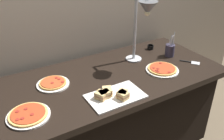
# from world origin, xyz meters

# --- Properties ---
(back_wall) EXTENTS (4.40, 0.04, 2.40)m
(back_wall) POSITION_xyz_m (0.00, 0.50, 1.20)
(back_wall) COLOR tan
(back_wall) RESTS_ON ground_plane
(buffet_table) EXTENTS (1.90, 0.84, 0.76)m
(buffet_table) POSITION_xyz_m (0.00, 0.00, 0.39)
(buffet_table) COLOR black
(buffet_table) RESTS_ON ground_plane
(heat_lamp) EXTENTS (0.15, 0.29, 0.56)m
(heat_lamp) POSITION_xyz_m (0.36, 0.03, 1.19)
(heat_lamp) COLOR #B7BABF
(heat_lamp) RESTS_ON buffet_table
(pizza_plate_front) EXTENTS (0.24, 0.24, 0.03)m
(pizza_plate_front) POSITION_xyz_m (-0.40, 0.10, 0.77)
(pizza_plate_front) COLOR white
(pizza_plate_front) RESTS_ON buffet_table
(pizza_plate_center) EXTENTS (0.27, 0.27, 0.03)m
(pizza_plate_center) POSITION_xyz_m (-0.65, -0.17, 0.77)
(pizza_plate_center) COLOR white
(pizza_plate_center) RESTS_ON buffet_table
(pizza_plate_raised_stand) EXTENTS (0.27, 0.27, 0.03)m
(pizza_plate_raised_stand) POSITION_xyz_m (0.44, -0.14, 0.77)
(pizza_plate_raised_stand) COLOR white
(pizza_plate_raised_stand) RESTS_ON buffet_table
(sandwich_platter) EXTENTS (0.39, 0.24, 0.06)m
(sandwich_platter) POSITION_xyz_m (-0.10, -0.26, 0.78)
(sandwich_platter) COLOR white
(sandwich_platter) RESTS_ON buffet_table
(sauce_cup_near) EXTENTS (0.06, 0.06, 0.04)m
(sauce_cup_near) POSITION_xyz_m (0.63, 0.25, 0.78)
(sauce_cup_near) COLOR black
(sauce_cup_near) RESTS_ON buffet_table
(utensil_holder) EXTENTS (0.08, 0.08, 0.23)m
(utensil_holder) POSITION_xyz_m (0.68, 0.04, 0.82)
(utensil_holder) COLOR #383347
(utensil_holder) RESTS_ON buffet_table
(serving_spatula) EXTENTS (0.13, 0.15, 0.01)m
(serving_spatula) POSITION_xyz_m (0.75, -0.16, 0.76)
(serving_spatula) COLOR #B7BABF
(serving_spatula) RESTS_ON buffet_table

